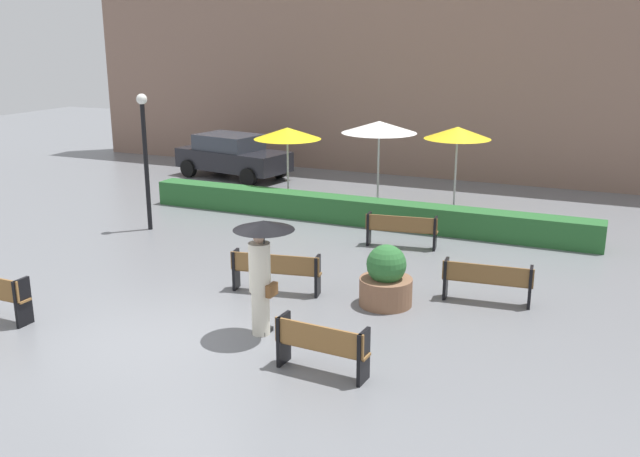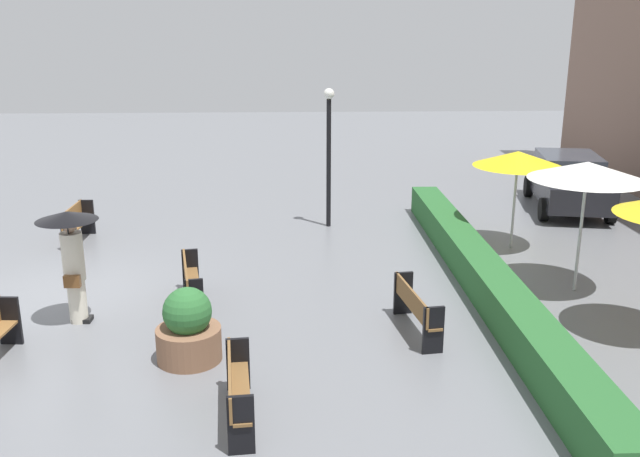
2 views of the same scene
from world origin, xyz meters
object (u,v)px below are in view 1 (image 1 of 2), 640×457
at_px(parked_car, 232,155).
at_px(pedestrian_with_umbrella, 262,259).
at_px(bench_back_row, 401,228).
at_px(lamp_post, 145,147).
at_px(patio_umbrella_yellow, 287,133).
at_px(patio_umbrella_yellow_far, 458,133).
at_px(planter_pot, 386,279).
at_px(patio_umbrella_white, 379,127).
at_px(bench_mid_center, 276,269).
at_px(bench_far_right, 487,279).
at_px(bench_near_right, 321,345).

bearing_deg(parked_car, pedestrian_with_umbrella, -57.30).
xyz_separation_m(bench_back_row, lamp_post, (-6.71, -1.14, 1.76)).
height_order(bench_back_row, patio_umbrella_yellow, patio_umbrella_yellow).
xyz_separation_m(pedestrian_with_umbrella, patio_umbrella_yellow_far, (1.00, 10.14, 0.93)).
distance_m(pedestrian_with_umbrella, patio_umbrella_yellow, 10.00).
distance_m(lamp_post, parked_car, 7.36).
height_order(planter_pot, patio_umbrella_white, patio_umbrella_white).
xyz_separation_m(patio_umbrella_white, patio_umbrella_yellow_far, (2.20, 0.57, -0.12)).
distance_m(bench_mid_center, bench_far_right, 4.21).
height_order(planter_pot, patio_umbrella_yellow_far, patio_umbrella_yellow_far).
bearing_deg(bench_back_row, patio_umbrella_yellow, 145.94).
bearing_deg(pedestrian_with_umbrella, bench_mid_center, 111.00).
xyz_separation_m(bench_near_right, parked_car, (-9.15, 12.83, 0.33)).
bearing_deg(patio_umbrella_yellow, lamp_post, -115.48).
height_order(lamp_post, patio_umbrella_white, lamp_post).
xyz_separation_m(bench_mid_center, patio_umbrella_yellow, (-3.27, 7.21, 1.66)).
height_order(pedestrian_with_umbrella, lamp_post, lamp_post).
relative_size(bench_mid_center, bench_far_right, 1.06).
relative_size(planter_pot, lamp_post, 0.34).
relative_size(pedestrian_with_umbrella, planter_pot, 1.72).
xyz_separation_m(bench_far_right, pedestrian_with_umbrella, (-3.31, -3.10, 0.91)).
relative_size(bench_back_row, patio_umbrella_white, 0.68).
xyz_separation_m(pedestrian_with_umbrella, patio_umbrella_yellow, (-4.01, 9.13, 0.77)).
bearing_deg(pedestrian_with_umbrella, patio_umbrella_yellow, 113.68).
relative_size(bench_mid_center, patio_umbrella_yellow_far, 0.75).
distance_m(patio_umbrella_white, patio_umbrella_yellow_far, 2.28).
height_order(bench_mid_center, patio_umbrella_yellow, patio_umbrella_yellow).
distance_m(pedestrian_with_umbrella, parked_car, 14.13).
bearing_deg(pedestrian_with_umbrella, bench_far_right, 43.09).
xyz_separation_m(pedestrian_with_umbrella, patio_umbrella_white, (-1.20, 9.57, 1.06)).
relative_size(bench_mid_center, patio_umbrella_white, 0.71).
bearing_deg(patio_umbrella_yellow, pedestrian_with_umbrella, -66.32).
xyz_separation_m(bench_back_row, pedestrian_with_umbrella, (-0.66, -5.98, 0.91)).
distance_m(bench_back_row, planter_pot, 3.87).
distance_m(bench_mid_center, patio_umbrella_yellow_far, 8.59).
bearing_deg(parked_car, patio_umbrella_yellow, -37.17).
distance_m(bench_far_right, planter_pot, 2.00).
bearing_deg(planter_pot, lamp_post, 160.84).
height_order(pedestrian_with_umbrella, patio_umbrella_white, patio_umbrella_white).
bearing_deg(patio_umbrella_white, bench_near_right, -75.44).
bearing_deg(bench_far_right, planter_pot, -153.42).
bearing_deg(bench_near_right, bench_back_row, 97.13).
distance_m(bench_near_right, patio_umbrella_yellow, 11.62).
relative_size(planter_pot, patio_umbrella_yellow, 0.52).
xyz_separation_m(bench_mid_center, planter_pot, (2.26, 0.28, 0.01)).
distance_m(lamp_post, patio_umbrella_white, 6.78).
height_order(lamp_post, patio_umbrella_yellow, lamp_post).
relative_size(patio_umbrella_yellow_far, parked_car, 0.56).
bearing_deg(bench_far_right, bench_back_row, 132.57).
height_order(patio_umbrella_yellow, parked_car, patio_umbrella_yellow).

